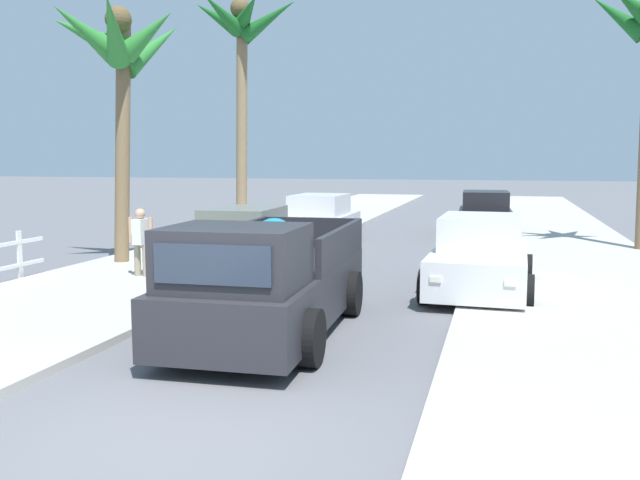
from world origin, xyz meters
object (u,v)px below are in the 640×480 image
palm_tree_left_fore (119,53)px  pedestrian (141,240)px  car_right_near (485,215)px  palm_tree_right_fore (242,40)px  pickup_truck (267,285)px  car_right_mid (319,221)px  car_left_near (243,243)px  car_left_mid (480,257)px

palm_tree_left_fore → pedestrian: (1.59, -1.97, -4.28)m
car_right_near → palm_tree_right_fore: size_ratio=0.53×
palm_tree_left_fore → pedestrian: palm_tree_left_fore is taller
palm_tree_left_fore → pedestrian: size_ratio=4.00×
pickup_truck → palm_tree_left_fore: palm_tree_left_fore is taller
car_right_near → car_right_mid: (-4.98, -3.63, 0.00)m
car_right_near → car_right_mid: same height
pickup_truck → car_right_mid: pickup_truck is taller
palm_tree_left_fore → palm_tree_right_fore: (0.14, 7.77, 1.58)m
car_left_near → car_right_near: size_ratio=1.00×
car_left_mid → palm_tree_left_fore: palm_tree_left_fore is taller
pickup_truck → car_right_mid: size_ratio=1.23×
pickup_truck → car_left_near: pickup_truck is taller
palm_tree_right_fore → pedestrian: size_ratio=5.16×
car_left_near → palm_tree_left_fore: size_ratio=0.68×
pickup_truck → pedestrian: pickup_truck is taller
palm_tree_left_fore → pedestrian: 4.97m
car_left_mid → pedestrian: bearing=-174.9°
pickup_truck → car_left_near: (-2.39, 5.06, -0.08)m
pickup_truck → palm_tree_left_fore: (-5.74, 5.55, 4.40)m
car_left_near → car_right_near: (5.19, 9.50, 0.00)m
car_left_near → palm_tree_left_fore: 5.62m
car_left_near → car_left_mid: (5.35, -0.84, 0.00)m
pickup_truck → palm_tree_right_fore: palm_tree_right_fore is taller
pickup_truck → pedestrian: size_ratio=3.32×
car_right_near → palm_tree_right_fore: palm_tree_right_fore is taller
car_right_mid → pedestrian: pedestrian is taller
car_left_mid → palm_tree_left_fore: bearing=171.3°
car_left_near → car_left_mid: size_ratio=1.00×
car_left_near → pickup_truck: bearing=-64.7°
pickup_truck → pedestrian: bearing=139.3°
car_left_near → car_right_near: bearing=61.4°
palm_tree_left_fore → car_left_near: bearing=-8.4°
car_left_near → palm_tree_right_fore: palm_tree_right_fore is taller
pickup_truck → car_left_mid: pickup_truck is taller
palm_tree_right_fore → car_left_near: bearing=-68.7°
car_left_mid → palm_tree_right_fore: 13.90m
car_left_mid → pedestrian: pedestrian is taller
car_left_near → palm_tree_right_fore: bearing=111.3°
car_left_mid → car_right_near: bearing=90.9°
car_right_near → pedestrian: bearing=-122.4°
car_right_mid → pickup_truck: bearing=-78.8°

